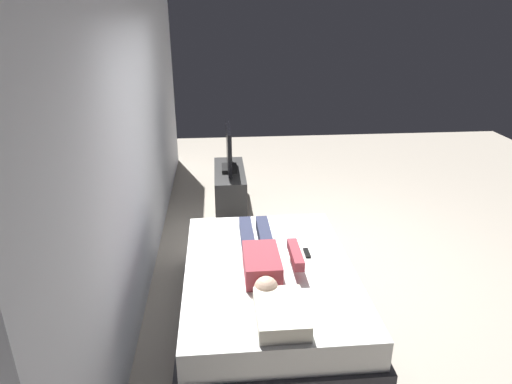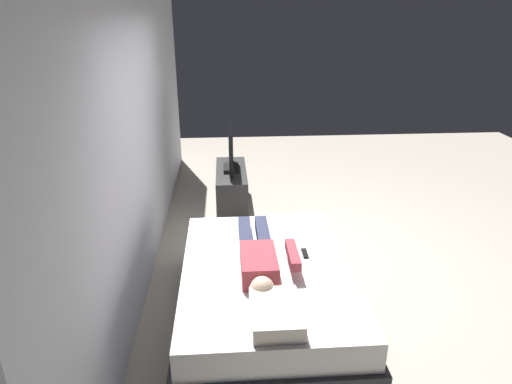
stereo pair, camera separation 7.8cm
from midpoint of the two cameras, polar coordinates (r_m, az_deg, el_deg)
ground_plane at (r=4.85m, az=6.66°, el=-8.96°), size 10.00×10.00×0.00m
back_wall at (r=4.65m, az=-14.80°, el=7.83°), size 6.40×0.10×2.80m
bed at (r=3.90m, az=1.06°, el=-12.90°), size 2.01×1.45×0.54m
pillow at (r=3.15m, az=2.45°, el=-15.11°), size 0.48×0.34×0.12m
person at (r=3.72m, az=0.15°, el=-8.20°), size 1.26×0.46×0.18m
remote at (r=3.94m, az=5.88°, el=-7.68°), size 0.15×0.04×0.02m
tv_stand at (r=6.09m, az=-3.69°, el=0.58°), size 1.10×0.40×0.50m
tv at (r=5.91m, az=-3.82°, el=5.39°), size 0.88×0.20×0.59m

